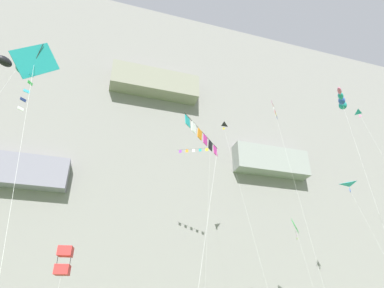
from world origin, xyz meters
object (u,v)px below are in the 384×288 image
Objects in this scene: kite_box_high_center at (64,261)px; kite_diamond_mid_center at (296,228)px; kite_windsock_high_left at (6,62)px; kite_delta_upper_right at (224,138)px; kite_diamond_upper_left at (34,65)px; kite_banner_high_right at (202,141)px; kite_windsock_front_field at (342,102)px; kite_delta_mid_right at (368,126)px; kite_delta_near_cliff at (352,193)px; kite_banner_mid_left at (195,164)px; kite_banner_low_center at (280,130)px.

kite_diamond_mid_center is (29.59, 13.03, 7.68)m from kite_box_high_center.
kite_delta_upper_right reaches higher than kite_windsock_high_left.
kite_diamond_mid_center is at bearing 24.24° from kite_windsock_high_left.
kite_delta_upper_right reaches higher than kite_diamond_upper_left.
kite_windsock_high_left is 16.78m from kite_box_high_center.
kite_box_high_center is (-17.71, -9.44, -18.63)m from kite_delta_upper_right.
kite_windsock_front_field is at bearing 15.31° from kite_banner_high_right.
kite_diamond_upper_left is 0.71× the size of kite_windsock_front_field.
kite_windsock_front_field is (4.95, -16.96, -4.40)m from kite_delta_upper_right.
kite_delta_mid_right is at bearing -65.72° from kite_diamond_mid_center.
kite_windsock_front_field is 22.66m from kite_diamond_mid_center.
kite_delta_mid_right is 15.69m from kite_windsock_front_field.
kite_delta_near_cliff is 0.66× the size of kite_delta_upper_right.
kite_delta_mid_right is 19.17m from kite_delta_upper_right.
kite_windsock_high_left reaches higher than kite_windsock_front_field.
kite_banner_mid_left reaches higher than kite_box_high_center.
kite_delta_mid_right is (2.14, -3.38, 8.42)m from kite_delta_near_cliff.
kite_diamond_upper_left is at bearing -165.08° from kite_windsock_front_field.
kite_delta_mid_right reaches higher than kite_banner_mid_left.
kite_box_high_center is 33.23m from kite_diamond_mid_center.
kite_banner_mid_left reaches higher than kite_banner_low_center.
kite_diamond_upper_left is 0.57× the size of kite_delta_upper_right.
kite_banner_high_right is 18.90m from kite_banner_low_center.
kite_windsock_front_field is at bearing -144.99° from kite_delta_mid_right.
kite_delta_upper_right is 18.21m from kite_windsock_front_field.
kite_banner_mid_left is 27.22m from kite_banner_high_right.
kite_banner_mid_left reaches higher than kite_delta_near_cliff.
kite_box_high_center is at bearing -178.20° from kite_delta_mid_right.
kite_delta_mid_right is (27.77, 12.86, 13.47)m from kite_banner_high_right.
kite_delta_near_cliff is (34.78, 18.56, 3.60)m from kite_diamond_upper_left.
kite_diamond_upper_left is at bearing -97.88° from kite_box_high_center.
kite_windsock_front_field is (24.60, 6.56, 7.54)m from kite_diamond_upper_left.
kite_banner_mid_left reaches higher than kite_windsock_high_left.
kite_windsock_high_left is (-14.21, 8.31, 9.59)m from kite_banner_high_right.
kite_delta_mid_right is 1.01× the size of kite_delta_upper_right.
kite_banner_mid_left reaches higher than kite_windsock_front_field.
kite_windsock_front_field is (2.80, -6.49, -0.09)m from kite_banner_low_center.
kite_banner_mid_left is 1.52× the size of kite_diamond_mid_center.
kite_windsock_front_field is (-12.31, -8.63, -4.49)m from kite_delta_mid_right.
kite_delta_upper_right reaches higher than kite_windsock_front_field.
kite_delta_near_cliff is (18.49, -7.95, -5.21)m from kite_banner_mid_left.
kite_windsock_high_left is at bearing 149.69° from kite_banner_high_right.
kite_banner_mid_left is 14.60m from kite_banner_low_center.
kite_banner_mid_left is at bearing -177.73° from kite_diamond_mid_center.
kite_delta_mid_right reaches higher than kite_diamond_mid_center.
kite_delta_near_cliff is 9.32m from kite_delta_mid_right.
kite_delta_mid_right is at bearing 35.01° from kite_windsock_front_field.
kite_box_high_center is 0.53× the size of kite_diamond_mid_center.
kite_diamond_upper_left is 0.86× the size of kite_delta_near_cliff.
kite_windsock_front_field is (8.32, -19.95, -1.28)m from kite_banner_mid_left.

